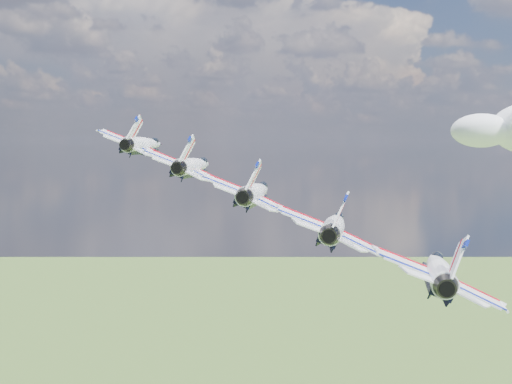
% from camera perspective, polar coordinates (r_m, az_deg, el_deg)
% --- Properties ---
extents(cloud_far, '(61.26, 48.13, 24.07)m').
position_cam_1_polar(cloud_far, '(325.44, 19.81, 4.39)').
color(cloud_far, white).
extents(jet_0, '(11.95, 15.96, 8.43)m').
position_cam_1_polar(jet_0, '(95.88, -8.90, 3.78)').
color(jet_0, white).
extents(jet_1, '(11.95, 15.96, 8.43)m').
position_cam_1_polar(jet_1, '(85.71, -4.95, 2.11)').
color(jet_1, white).
extents(jet_2, '(11.95, 15.96, 8.43)m').
position_cam_1_polar(jet_2, '(76.14, 0.00, 0.00)').
color(jet_2, white).
extents(jet_3, '(11.95, 15.96, 8.43)m').
position_cam_1_polar(jet_3, '(67.43, 6.30, -2.68)').
color(jet_3, white).
extents(jet_4, '(11.95, 15.96, 8.43)m').
position_cam_1_polar(jet_4, '(59.96, 14.37, -6.05)').
color(jet_4, white).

